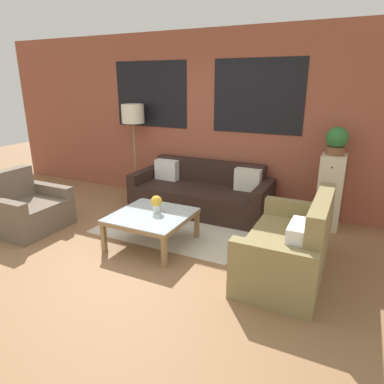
% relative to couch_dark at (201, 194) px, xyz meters
% --- Properties ---
extents(ground_plane, '(16.00, 16.00, 0.00)m').
position_rel_couch_dark_xyz_m(ground_plane, '(-0.23, -1.95, -0.28)').
color(ground_plane, '#8E6642').
extents(wall_back_brick, '(8.40, 0.09, 2.80)m').
position_rel_couch_dark_xyz_m(wall_back_brick, '(-0.23, 0.49, 1.13)').
color(wall_back_brick, brown).
rests_on(wall_back_brick, ground_plane).
extents(rug, '(2.09, 1.44, 0.00)m').
position_rel_couch_dark_xyz_m(rug, '(-0.06, -0.77, -0.27)').
color(rug, beige).
rests_on(rug, ground_plane).
extents(couch_dark, '(2.22, 0.88, 0.78)m').
position_rel_couch_dark_xyz_m(couch_dark, '(0.00, 0.00, 0.00)').
color(couch_dark, black).
rests_on(couch_dark, ground_plane).
extents(settee_vintage, '(0.80, 1.46, 0.92)m').
position_rel_couch_dark_xyz_m(settee_vintage, '(1.67, -1.36, 0.03)').
color(settee_vintage, olive).
rests_on(settee_vintage, ground_plane).
extents(armchair_corner, '(0.80, 0.92, 0.84)m').
position_rel_couch_dark_xyz_m(armchair_corner, '(-1.90, -1.74, 0.00)').
color(armchair_corner, '#6B5B4C').
rests_on(armchair_corner, ground_plane).
extents(coffee_table, '(0.94, 0.94, 0.42)m').
position_rel_couch_dark_xyz_m(coffee_table, '(-0.06, -1.39, 0.08)').
color(coffee_table, silver).
rests_on(coffee_table, ground_plane).
extents(floor_lamp, '(0.39, 0.39, 1.65)m').
position_rel_couch_dark_xyz_m(floor_lamp, '(-1.38, 0.17, 1.15)').
color(floor_lamp, olive).
rests_on(floor_lamp, ground_plane).
extents(drawer_cabinet, '(0.32, 0.43, 1.06)m').
position_rel_couch_dark_xyz_m(drawer_cabinet, '(1.91, 0.20, 0.25)').
color(drawer_cabinet, beige).
rests_on(drawer_cabinet, ground_plane).
extents(potted_plant, '(0.29, 0.29, 0.38)m').
position_rel_couch_dark_xyz_m(potted_plant, '(1.91, 0.20, 0.98)').
color(potted_plant, brown).
rests_on(potted_plant, drawer_cabinet).
extents(flower_vase, '(0.14, 0.14, 0.23)m').
position_rel_couch_dark_xyz_m(flower_vase, '(-0.02, -1.32, 0.27)').
color(flower_vase, silver).
rests_on(flower_vase, coffee_table).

